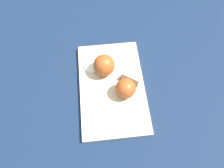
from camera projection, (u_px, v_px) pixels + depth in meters
The scene contains 6 objects.
ground_plane at pixel (112, 88), 0.91m from camera, with size 4.00×4.00×0.00m, color #14233D.
cutting_board at pixel (112, 87), 0.90m from camera, with size 0.47×0.34×0.02m.
apple_half_left at pixel (126, 88), 0.85m from camera, with size 0.08×0.08×0.08m.
apple_half_right at pixel (104, 65), 0.89m from camera, with size 0.09×0.09×0.09m.
knife at pixel (126, 80), 0.90m from camera, with size 0.09×0.17×0.02m.
apple_slice at pixel (92, 67), 0.93m from camera, with size 0.06×0.06×0.01m.
Camera 1 is at (-0.40, -0.03, 0.82)m, focal length 35.00 mm.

